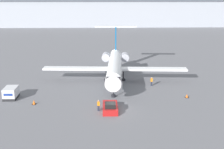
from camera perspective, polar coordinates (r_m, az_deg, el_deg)
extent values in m
plane|color=slate|center=(49.11, 0.32, -6.93)|extent=(600.00, 600.00, 0.00)
cube|color=#9EA3AD|center=(165.89, -1.02, 11.08)|extent=(180.00, 16.00, 12.86)
cube|color=#4C515B|center=(165.53, -1.03, 13.51)|extent=(180.00, 16.80, 1.20)
cylinder|color=white|center=(63.34, 0.48, 1.39)|extent=(3.90, 19.73, 2.78)
cone|color=white|center=(52.81, 0.21, -1.45)|extent=(2.90, 2.38, 2.78)
cube|color=black|center=(53.52, 0.24, -0.68)|extent=(2.40, 0.83, 0.44)
cone|color=white|center=(74.38, 0.68, 3.48)|extent=(2.67, 3.19, 2.50)
cube|color=#0C5999|center=(63.56, 0.48, 0.60)|extent=(3.51, 17.76, 0.20)
cube|color=white|center=(64.78, 7.70, 0.99)|extent=(13.55, 3.05, 0.36)
cube|color=white|center=(65.12, -6.65, 1.11)|extent=(13.55, 3.05, 0.36)
cylinder|color=#ADADB7|center=(71.27, 2.40, 3.23)|extent=(1.94, 2.78, 1.79)
cylinder|color=#ADADB7|center=(71.36, -1.13, 3.26)|extent=(1.94, 2.78, 1.79)
cube|color=#0C5999|center=(74.26, 0.70, 6.68)|extent=(0.37, 2.21, 5.42)
cube|color=white|center=(73.90, 0.71, 8.76)|extent=(9.85, 2.36, 0.20)
cylinder|color=black|center=(55.54, 0.27, -3.17)|extent=(0.24, 0.24, 1.97)
cylinder|color=black|center=(55.79, 0.27, -3.94)|extent=(0.80, 0.80, 0.40)
cylinder|color=black|center=(65.53, -1.07, -0.28)|extent=(0.24, 0.24, 1.97)
cylinder|color=black|center=(65.74, -1.06, -0.94)|extent=(0.80, 0.80, 0.40)
cylinder|color=black|center=(65.45, 2.09, -0.31)|extent=(0.24, 0.24, 1.97)
cylinder|color=black|center=(65.67, 2.09, -0.97)|extent=(0.80, 0.80, 0.40)
cube|color=#B21919|center=(49.56, -0.34, -6.12)|extent=(2.35, 4.69, 0.96)
cube|color=black|center=(48.30, -0.32, -5.65)|extent=(1.65, 1.69, 0.70)
cube|color=black|center=(51.72, -0.39, -5.36)|extent=(2.12, 0.30, 0.58)
cube|color=#232326|center=(57.88, -17.94, -3.96)|extent=(2.14, 3.30, 0.45)
cube|color=silver|center=(57.57, -18.02, -3.02)|extent=(2.14, 3.30, 1.56)
cube|color=navy|center=(56.05, -18.49, -3.55)|extent=(1.50, 0.04, 0.36)
cube|color=#232838|center=(49.62, -2.48, -6.17)|extent=(0.32, 0.20, 0.86)
cube|color=orange|center=(49.35, -2.49, -5.34)|extent=(0.40, 0.24, 0.68)
sphere|color=tan|center=(49.18, -2.49, -4.84)|extent=(0.25, 0.25, 0.25)
cube|color=#232838|center=(62.63, 7.23, -1.67)|extent=(0.32, 0.20, 0.86)
cube|color=orange|center=(62.42, 7.25, -1.00)|extent=(0.40, 0.24, 0.68)
sphere|color=tan|center=(62.29, 7.27, -0.59)|extent=(0.25, 0.25, 0.25)
cube|color=black|center=(54.00, -14.06, -5.28)|extent=(0.68, 0.68, 0.04)
cone|color=orange|center=(53.87, -14.09, -4.91)|extent=(0.49, 0.49, 0.70)
cube|color=black|center=(57.15, 13.52, -4.09)|extent=(0.66, 0.66, 0.04)
cone|color=orange|center=(57.05, 13.54, -3.79)|extent=(0.47, 0.47, 0.59)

